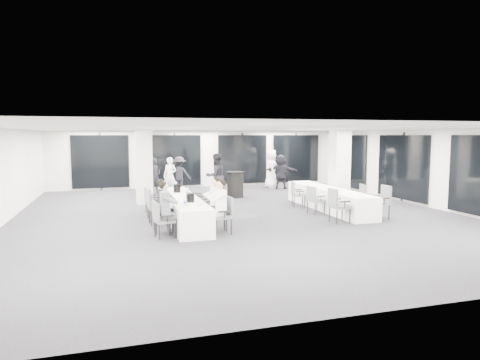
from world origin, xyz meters
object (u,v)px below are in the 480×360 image
object	(u,v)px
chair_main_right_near	(225,213)
banquet_table_main	(182,209)
chair_side_right_far	(337,190)
standing_guest_c	(179,172)
banquet_table_side	(328,199)
cocktail_table	(235,184)
chair_main_right_second	(220,208)
standing_guest_e	(271,166)
chair_main_right_far	(199,196)
ice_bucket_far	(177,188)
standing_guest_a	(155,174)
chair_main_left_mid	(155,204)
chair_main_left_far	(150,199)
standing_guest_f	(281,169)
standing_guest_h	(336,174)
chair_main_left_fourth	(152,201)
chair_side_right_near	(382,200)
chair_main_left_near	(161,218)
chair_side_right_mid	(359,196)
standing_guest_g	(170,173)
chair_side_left_mid	(314,198)
standing_guest_b	(216,173)
chair_main_left_second	(159,214)
chair_side_left_far	(296,192)
chair_side_left_near	(337,203)
ice_bucket_near	(190,198)
chair_main_right_mid	(211,203)
chair_main_right_fourth	(205,200)

from	to	relation	value
chair_main_right_near	banquet_table_main	bearing A→B (deg)	20.58
chair_side_right_far	standing_guest_c	distance (m)	7.34
banquet_table_side	cocktail_table	xyz separation A→B (m)	(-2.32, 3.76, 0.17)
chair_main_right_second	standing_guest_e	bearing A→B (deg)	-16.51
chair_main_right_far	ice_bucket_far	bearing A→B (deg)	130.71
chair_main_right_far	standing_guest_a	size ratio (longest dim) A/B	0.50
banquet_table_side	chair_side_right_far	xyz separation A→B (m)	(0.83, 0.85, 0.16)
cocktail_table	chair_main_left_mid	distance (m)	5.94
chair_main_left_far	standing_guest_f	size ratio (longest dim) A/B	0.47
standing_guest_h	chair_main_left_fourth	bearing A→B (deg)	88.73
chair_side_right_near	standing_guest_h	bearing A→B (deg)	-5.86
chair_main_right_near	chair_main_left_fourth	bearing A→B (deg)	30.45
ice_bucket_far	standing_guest_a	bearing A→B (deg)	92.19
chair_main_left_near	chair_main_left_mid	distance (m)	1.74
ice_bucket_far	cocktail_table	bearing A→B (deg)	49.08
chair_side_right_mid	standing_guest_g	xyz separation A→B (m)	(-5.67, 5.96, 0.40)
chair_side_left_mid	standing_guest_b	size ratio (longest dim) A/B	0.44
cocktail_table	chair_side_right_far	distance (m)	4.29
standing_guest_e	chair_main_left_second	bearing A→B (deg)	155.35
chair_main_left_far	chair_side_right_near	world-z (taller)	chair_side_right_near
chair_main_left_fourth	chair_side_left_mid	size ratio (longest dim) A/B	1.07
chair_side_right_near	standing_guest_g	world-z (taller)	standing_guest_g
banquet_table_side	chair_side_left_far	world-z (taller)	chair_side_left_far
banquet_table_main	chair_side_left_far	xyz separation A→B (m)	(4.39, 1.52, 0.15)
chair_main_right_far	banquet_table_main	bearing A→B (deg)	160.22
banquet_table_side	chair_side_left_near	xyz separation A→B (m)	(-0.84, -2.12, 0.21)
chair_main_right_near	chair_side_right_near	bearing A→B (deg)	-86.56
standing_guest_g	ice_bucket_far	world-z (taller)	standing_guest_g
cocktail_table	chair_main_right_far	size ratio (longest dim) A/B	1.20
chair_side_left_near	chair_side_left_mid	xyz separation A→B (m)	(0.01, 1.54, -0.06)
cocktail_table	chair_side_left_mid	size ratio (longest dim) A/B	1.18
chair_main_right_far	ice_bucket_near	world-z (taller)	ice_bucket_near
chair_main_left_near	standing_guest_a	bearing A→B (deg)	164.35
standing_guest_a	ice_bucket_far	xyz separation A→B (m)	(0.21, -5.39, -0.02)
banquet_table_side	chair_main_left_far	distance (m)	6.11
chair_main_left_near	standing_guest_c	bearing A→B (deg)	157.28
chair_main_left_far	chair_main_right_mid	xyz separation A→B (m)	(1.66, -1.71, 0.04)
chair_main_left_far	standing_guest_f	xyz separation A→B (m)	(6.63, 5.00, 0.43)
standing_guest_f	chair_side_left_near	bearing A→B (deg)	107.29
chair_main_left_far	chair_main_left_second	bearing A→B (deg)	-6.14
chair_side_right_far	ice_bucket_near	distance (m)	6.53
standing_guest_e	ice_bucket_far	world-z (taller)	standing_guest_e
standing_guest_c	standing_guest_f	world-z (taller)	standing_guest_f
chair_main_right_mid	chair_main_left_far	bearing A→B (deg)	58.28
chair_main_left_mid	chair_main_right_far	world-z (taller)	chair_main_left_mid
chair_main_right_near	standing_guest_a	xyz separation A→B (m)	(-1.05, 8.33, 0.35)
chair_side_right_near	chair_main_right_fourth	bearing A→B (deg)	71.68
chair_main_right_fourth	banquet_table_side	bearing A→B (deg)	-97.81
chair_main_left_near	ice_bucket_far	xyz separation A→B (m)	(0.82, 3.01, 0.36)
chair_main_right_near	chair_side_left_near	xyz separation A→B (m)	(3.54, 0.40, 0.03)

